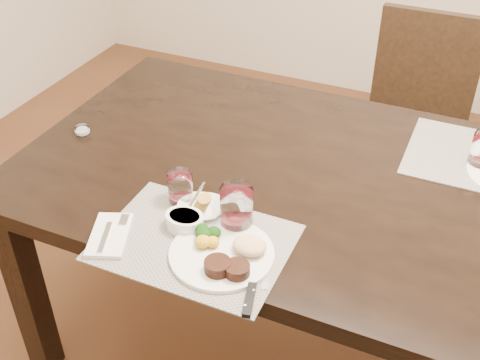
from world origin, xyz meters
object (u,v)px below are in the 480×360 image
at_px(wine_glass_near, 236,209).
at_px(cracker_bowl, 200,209).
at_px(steak_knife, 254,292).
at_px(dinner_plate, 226,253).
at_px(chair_far, 415,113).

bearing_deg(wine_glass_near, cracker_bowl, 179.02).
distance_m(steak_knife, wine_glass_near, 0.24).
height_order(dinner_plate, wine_glass_near, wine_glass_near).
relative_size(cracker_bowl, wine_glass_near, 1.30).
bearing_deg(cracker_bowl, dinner_plate, -42.81).
bearing_deg(chair_far, dinner_plate, -99.84).
height_order(steak_knife, wine_glass_near, wine_glass_near).
bearing_deg(chair_far, cracker_bowl, -106.63).
xyz_separation_m(dinner_plate, cracker_bowl, (-0.13, 0.12, 0.00)).
height_order(cracker_bowl, wine_glass_near, wine_glass_near).
distance_m(dinner_plate, steak_knife, 0.13).
bearing_deg(dinner_plate, chair_far, 103.10).
height_order(chair_far, wine_glass_near, chair_far).
relative_size(dinner_plate, wine_glass_near, 2.21).
distance_m(chair_far, dinner_plate, 1.39).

